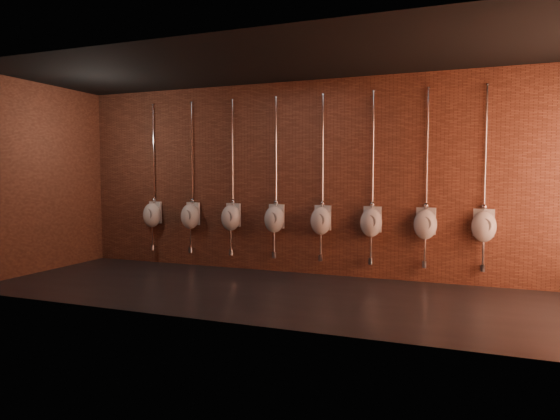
% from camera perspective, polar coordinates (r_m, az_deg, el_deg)
% --- Properties ---
extents(ground, '(8.50, 8.50, 0.00)m').
position_cam_1_polar(ground, '(7.09, -0.94, -9.42)').
color(ground, black).
rests_on(ground, ground).
extents(room_shell, '(8.54, 3.04, 3.22)m').
position_cam_1_polar(room_shell, '(6.91, -0.96, 7.03)').
color(room_shell, black).
rests_on(room_shell, ground).
extents(urinal_0, '(0.40, 0.36, 2.71)m').
position_cam_1_polar(urinal_0, '(9.59, -14.39, -0.46)').
color(urinal_0, white).
rests_on(urinal_0, ground).
extents(urinal_1, '(0.40, 0.36, 2.71)m').
position_cam_1_polar(urinal_1, '(9.14, -10.21, -0.61)').
color(urinal_1, white).
rests_on(urinal_1, ground).
extents(urinal_2, '(0.40, 0.36, 2.71)m').
position_cam_1_polar(urinal_2, '(8.74, -5.62, -0.77)').
color(urinal_2, white).
rests_on(urinal_2, ground).
extents(urinal_3, '(0.40, 0.36, 2.71)m').
position_cam_1_polar(urinal_3, '(8.40, -0.64, -0.95)').
color(urinal_3, white).
rests_on(urinal_3, ground).
extents(urinal_4, '(0.40, 0.36, 2.71)m').
position_cam_1_polar(urinal_4, '(8.14, 4.72, -1.12)').
color(urinal_4, white).
rests_on(urinal_4, ground).
extents(urinal_5, '(0.40, 0.36, 2.71)m').
position_cam_1_polar(urinal_5, '(7.94, 10.39, -1.30)').
color(urinal_5, white).
rests_on(urinal_5, ground).
extents(urinal_6, '(0.40, 0.36, 2.71)m').
position_cam_1_polar(urinal_6, '(7.83, 16.28, -1.47)').
color(urinal_6, white).
rests_on(urinal_6, ground).
extents(urinal_7, '(0.40, 0.36, 2.71)m').
position_cam_1_polar(urinal_7, '(7.81, 22.27, -1.62)').
color(urinal_7, white).
rests_on(urinal_7, ground).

